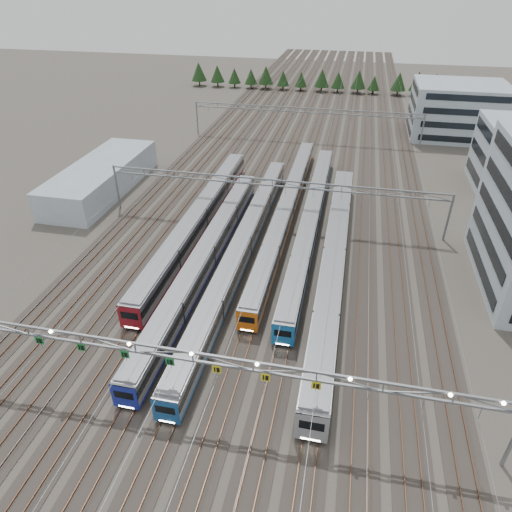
% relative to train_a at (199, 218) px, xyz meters
% --- Properties ---
extents(ground, '(400.00, 400.00, 0.00)m').
position_rel_train_a_xyz_m(ground, '(11.25, -34.90, -2.17)').
color(ground, '#47423A').
rests_on(ground, ground).
extents(track_bed, '(54.00, 260.00, 5.42)m').
position_rel_train_a_xyz_m(track_bed, '(11.25, 65.10, -0.68)').
color(track_bed, '#2D2823').
rests_on(track_bed, ground).
extents(train_a, '(2.95, 51.70, 3.84)m').
position_rel_train_a_xyz_m(train_a, '(0.00, 0.00, 0.00)').
color(train_a, black).
rests_on(train_a, ground).
extents(train_b, '(2.74, 52.42, 3.56)m').
position_rel_train_a_xyz_m(train_b, '(4.50, -10.46, -0.14)').
color(train_b, black).
rests_on(train_b, ground).
extents(train_c, '(2.69, 61.32, 3.50)m').
position_rel_train_a_xyz_m(train_c, '(9.00, -6.77, -0.17)').
color(train_c, black).
rests_on(train_c, ground).
extents(train_d, '(2.59, 60.90, 3.37)m').
position_rel_train_a_xyz_m(train_d, '(13.50, 7.12, -0.24)').
color(train_d, black).
rests_on(train_d, ground).
extents(train_e, '(2.66, 58.00, 3.46)m').
position_rel_train_a_xyz_m(train_e, '(18.00, 4.18, -0.19)').
color(train_e, black).
rests_on(train_e, ground).
extents(train_f, '(3.10, 57.16, 4.05)m').
position_rel_train_a_xyz_m(train_f, '(22.50, -7.98, 0.10)').
color(train_f, black).
rests_on(train_f, ground).
extents(gantry_near, '(56.36, 0.61, 8.08)m').
position_rel_train_a_xyz_m(gantry_near, '(11.20, -35.02, 4.92)').
color(gantry_near, gray).
rests_on(gantry_near, ground).
extents(gantry_mid, '(56.36, 0.36, 8.00)m').
position_rel_train_a_xyz_m(gantry_mid, '(11.25, 5.10, 4.22)').
color(gantry_mid, gray).
rests_on(gantry_mid, ground).
extents(gantry_far, '(56.36, 0.36, 8.00)m').
position_rel_train_a_xyz_m(gantry_far, '(11.25, 50.10, 4.22)').
color(gantry_far, gray).
rests_on(gantry_far, ground).
extents(depot_bldg_north, '(22.00, 18.00, 12.87)m').
position_rel_train_a_xyz_m(depot_bldg_north, '(48.26, 61.51, 4.26)').
color(depot_bldg_north, '#9AAEB8').
rests_on(depot_bldg_north, ground).
extents(west_shed, '(10.00, 30.00, 5.33)m').
position_rel_train_a_xyz_m(west_shed, '(-23.27, 11.25, 0.49)').
color(west_shed, '#9AAEB8').
rests_on(west_shed, ground).
extents(treeline, '(87.50, 5.60, 7.02)m').
position_rel_train_a_xyz_m(treeline, '(7.20, 102.74, 2.06)').
color(treeline, '#332114').
rests_on(treeline, ground).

